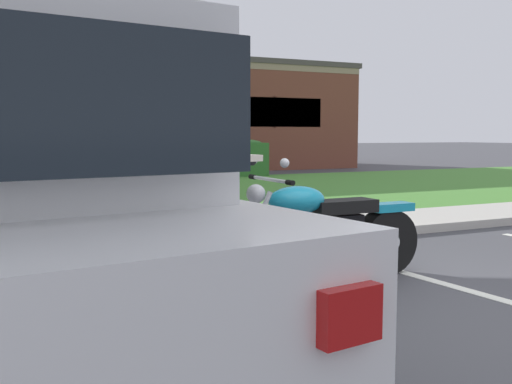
{
  "coord_description": "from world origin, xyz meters",
  "views": [
    {
      "loc": [
        -3.08,
        -3.28,
        1.38
      ],
      "look_at": [
        -0.86,
        1.46,
        0.85
      ],
      "focal_mm": 40.56,
      "sensor_mm": 36.0,
      "label": 1
    }
  ],
  "objects_px": {
    "motorcycle": "(325,230)",
    "rider_person": "(214,179)",
    "hedge_center_right": "(225,157)",
    "brick_building": "(38,115)",
    "handbag": "(244,290)",
    "hedge_center_left": "(82,160)"
  },
  "relations": [
    {
      "from": "motorcycle",
      "to": "brick_building",
      "type": "distance_m",
      "value": 19.03
    },
    {
      "from": "brick_building",
      "to": "motorcycle",
      "type": "bearing_deg",
      "value": -87.01
    },
    {
      "from": "handbag",
      "to": "rider_person",
      "type": "bearing_deg",
      "value": 108.48
    },
    {
      "from": "motorcycle",
      "to": "hedge_center_left",
      "type": "bearing_deg",
      "value": 91.79
    },
    {
      "from": "motorcycle",
      "to": "hedge_center_right",
      "type": "distance_m",
      "value": 12.82
    },
    {
      "from": "handbag",
      "to": "hedge_center_left",
      "type": "distance_m",
      "value": 12.68
    },
    {
      "from": "rider_person",
      "to": "brick_building",
      "type": "bearing_deg",
      "value": 89.53
    },
    {
      "from": "hedge_center_left",
      "to": "handbag",
      "type": "bearing_deg",
      "value": -92.92
    },
    {
      "from": "hedge_center_right",
      "to": "rider_person",
      "type": "bearing_deg",
      "value": -112.45
    },
    {
      "from": "motorcycle",
      "to": "rider_person",
      "type": "height_order",
      "value": "rider_person"
    },
    {
      "from": "motorcycle",
      "to": "rider_person",
      "type": "distance_m",
      "value": 1.26
    },
    {
      "from": "hedge_center_left",
      "to": "brick_building",
      "type": "relative_size",
      "value": 0.13
    },
    {
      "from": "rider_person",
      "to": "motorcycle",
      "type": "bearing_deg",
      "value": 5.27
    },
    {
      "from": "brick_building",
      "to": "hedge_center_left",
      "type": "bearing_deg",
      "value": -84.84
    },
    {
      "from": "hedge_center_right",
      "to": "brick_building",
      "type": "height_order",
      "value": "brick_building"
    },
    {
      "from": "rider_person",
      "to": "hedge_center_right",
      "type": "relative_size",
      "value": 0.65
    },
    {
      "from": "motorcycle",
      "to": "hedge_center_left",
      "type": "height_order",
      "value": "hedge_center_left"
    },
    {
      "from": "brick_building",
      "to": "rider_person",
      "type": "bearing_deg",
      "value": -90.47
    },
    {
      "from": "handbag",
      "to": "hedge_center_right",
      "type": "distance_m",
      "value": 13.61
    },
    {
      "from": "handbag",
      "to": "hedge_center_right",
      "type": "xyz_separation_m",
      "value": [
        4.97,
        12.66,
        0.51
      ]
    },
    {
      "from": "hedge_center_left",
      "to": "rider_person",
      "type": "bearing_deg",
      "value": -93.55
    },
    {
      "from": "handbag",
      "to": "motorcycle",
      "type": "bearing_deg",
      "value": 23.89
    }
  ]
}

